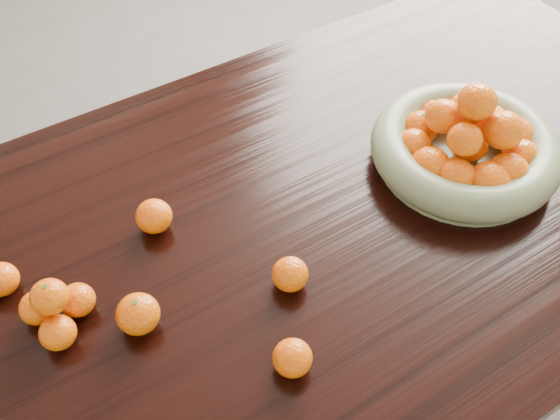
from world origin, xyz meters
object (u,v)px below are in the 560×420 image
fruit_bowl (467,147)px  loose_orange_0 (138,314)px  orange_pyramid (56,309)px  dining_table (280,258)px

fruit_bowl → loose_orange_0: size_ratio=5.27×
fruit_bowl → loose_orange_0: (-0.69, 0.00, -0.02)m
loose_orange_0 → orange_pyramid: bearing=145.6°
dining_table → orange_pyramid: size_ratio=16.84×
dining_table → loose_orange_0: 0.32m
loose_orange_0 → fruit_bowl: bearing=-0.2°
orange_pyramid → loose_orange_0: 0.13m
dining_table → orange_pyramid: (-0.40, 0.02, 0.13)m
dining_table → loose_orange_0: size_ratio=28.65×
fruit_bowl → loose_orange_0: 0.69m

